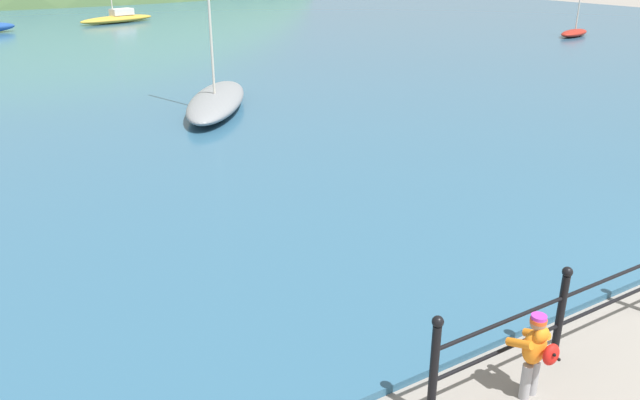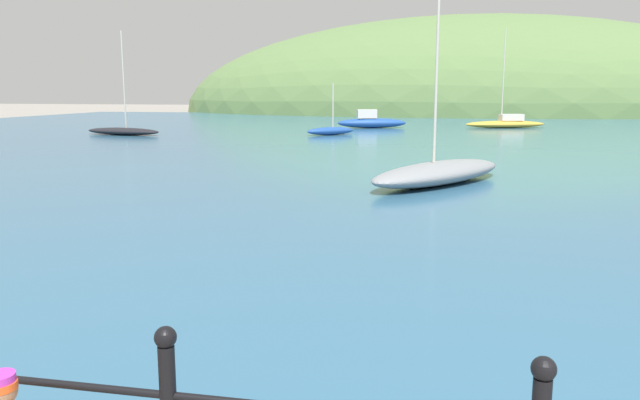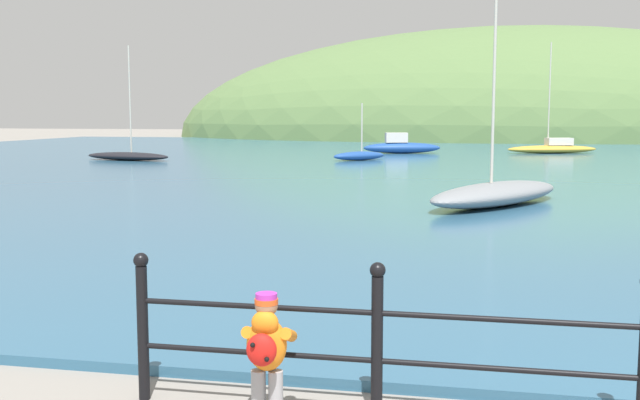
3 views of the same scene
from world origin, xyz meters
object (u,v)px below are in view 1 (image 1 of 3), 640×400
object	(u,v)px
boat_blue_hull	(118,18)
boat_red_dinghy	(217,100)
boat_far_right	(574,33)
child_in_coat	(536,349)

from	to	relation	value
boat_blue_hull	boat_red_dinghy	xyz separation A→B (m)	(-3.77, -25.01, -0.00)
boat_blue_hull	boat_far_right	size ratio (longest dim) A/B	2.11
boat_red_dinghy	boat_far_right	bearing A→B (deg)	13.16
boat_blue_hull	boat_red_dinghy	bearing A→B (deg)	-98.58
child_in_coat	boat_blue_hull	distance (m)	38.79
child_in_coat	boat_red_dinghy	bearing A→B (deg)	81.32
boat_blue_hull	boat_red_dinghy	distance (m)	25.29
boat_far_right	boat_red_dinghy	size ratio (longest dim) A/B	0.46
boat_blue_hull	child_in_coat	bearing A→B (deg)	-98.62
boat_far_right	boat_red_dinghy	distance (m)	23.51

